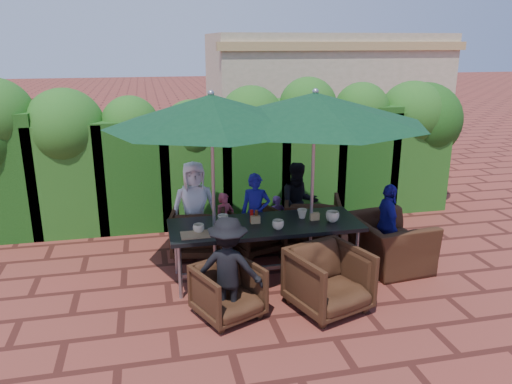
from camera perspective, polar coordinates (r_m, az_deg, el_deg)
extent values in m
plane|color=maroon|center=(6.80, -0.58, -9.42)|extent=(80.00, 80.00, 0.00)
cube|color=black|center=(6.47, 1.07, -3.83)|extent=(2.48, 0.90, 0.05)
cube|color=gray|center=(6.71, 1.04, -8.67)|extent=(2.28, 0.05, 0.05)
cylinder|color=gray|center=(6.14, -8.67, -9.00)|extent=(0.05, 0.05, 0.70)
cylinder|color=gray|center=(6.78, -9.11, -6.46)|extent=(0.05, 0.05, 0.70)
cylinder|color=gray|center=(6.65, 11.43, -7.06)|extent=(0.05, 0.05, 0.70)
cylinder|color=gray|center=(7.25, 9.22, -4.91)|extent=(0.05, 0.05, 0.70)
cylinder|color=gray|center=(6.71, -4.63, -9.73)|extent=(0.44, 0.44, 0.03)
cylinder|color=gray|center=(6.27, -4.89, 0.01)|extent=(0.04, 0.04, 2.40)
cone|color=black|center=(6.05, -5.13, 9.29)|extent=(2.59, 2.59, 0.38)
sphere|color=gray|center=(6.03, -5.18, 11.17)|extent=(0.08, 0.08, 0.08)
cylinder|color=gray|center=(6.92, 6.12, -8.91)|extent=(0.44, 0.44, 0.03)
cylinder|color=gray|center=(6.49, 6.45, 0.56)|extent=(0.04, 0.04, 2.40)
cone|color=black|center=(6.28, 6.75, 9.52)|extent=(2.84, 2.84, 0.38)
sphere|color=gray|center=(6.26, 6.82, 11.34)|extent=(0.08, 0.08, 0.08)
imported|color=black|center=(7.33, -6.54, -4.20)|extent=(0.88, 0.84, 0.78)
imported|color=black|center=(7.40, 0.01, -4.22)|extent=(0.84, 0.81, 0.69)
imported|color=black|center=(7.60, 6.40, -3.15)|extent=(1.01, 0.98, 0.85)
imported|color=black|center=(5.71, -3.20, -11.00)|extent=(0.86, 0.84, 0.69)
imported|color=black|center=(5.88, 8.34, -9.59)|extent=(0.99, 0.96, 0.82)
imported|color=black|center=(7.10, 14.95, -4.77)|extent=(0.79, 1.12, 0.93)
imported|color=white|center=(7.33, -7.05, -1.76)|extent=(0.69, 0.43, 1.37)
imported|color=#1E1B94|center=(7.31, -0.05, -2.45)|extent=(0.50, 0.45, 1.18)
imported|color=black|center=(7.62, 4.87, -1.34)|extent=(0.62, 0.38, 1.27)
imported|color=black|center=(5.59, -3.18, -8.73)|extent=(0.84, 0.60, 1.20)
imported|color=#1E1B94|center=(7.19, 14.80, -3.55)|extent=(0.43, 0.71, 1.14)
imported|color=#E14F63|center=(7.46, -3.58, -3.35)|extent=(0.39, 0.36, 0.87)
imported|color=#9353B5|center=(7.69, 2.47, -3.18)|extent=(0.31, 0.27, 0.76)
imported|color=green|center=(10.83, 3.19, 4.84)|extent=(1.41, 1.29, 1.52)
imported|color=#E14F63|center=(11.24, 6.76, 5.49)|extent=(0.92, 0.84, 1.63)
imported|color=#9898A0|center=(11.63, 11.56, 5.62)|extent=(1.11, 0.65, 1.62)
imported|color=beige|center=(6.18, -6.57, -4.16)|extent=(0.14, 0.14, 0.11)
imported|color=beige|center=(6.42, -3.79, -3.17)|extent=(0.14, 0.14, 0.13)
imported|color=beige|center=(6.26, 2.53, -3.75)|extent=(0.15, 0.15, 0.12)
imported|color=beige|center=(6.67, 5.30, -2.47)|extent=(0.13, 0.13, 0.12)
imported|color=beige|center=(6.58, 8.73, -2.80)|extent=(0.18, 0.18, 0.14)
cylinder|color=#B20C0A|center=(6.48, -0.50, -2.76)|extent=(0.04, 0.04, 0.17)
cylinder|color=#4C230C|center=(6.47, 0.04, -2.79)|extent=(0.04, 0.04, 0.17)
cube|color=#AA7F52|center=(6.12, -6.95, -4.87)|extent=(0.35, 0.25, 0.02)
cube|color=tan|center=(6.45, -0.06, -3.17)|extent=(0.12, 0.06, 0.10)
cube|color=tan|center=(6.61, 6.71, -2.78)|extent=(0.12, 0.06, 0.10)
cube|color=#143C10|center=(8.80, -26.94, 1.78)|extent=(1.15, 0.95, 2.00)
cube|color=#143C10|center=(8.62, -20.43, 1.61)|extent=(1.15, 0.95, 1.80)
sphere|color=#143C10|center=(8.46, -20.98, 6.84)|extent=(1.25, 1.25, 1.25)
cube|color=#143C10|center=(8.53, -13.79, 2.11)|extent=(1.15, 0.95, 1.82)
sphere|color=#143C10|center=(8.37, -14.17, 7.49)|extent=(0.93, 0.93, 0.93)
cube|color=#143C10|center=(8.58, -7.07, 2.02)|extent=(1.15, 0.95, 1.66)
sphere|color=#143C10|center=(8.43, -7.25, 6.83)|extent=(1.08, 1.08, 1.08)
cube|color=#143C10|center=(8.70, -0.52, 3.02)|extent=(1.15, 0.95, 1.86)
sphere|color=#143C10|center=(8.54, -0.54, 8.42)|extent=(1.11, 1.11, 1.11)
cube|color=#143C10|center=(8.94, 5.77, 3.89)|extent=(1.15, 0.95, 2.03)
sphere|color=#143C10|center=(8.78, 5.95, 9.73)|extent=(1.00, 1.00, 1.00)
cube|color=#143C10|center=(9.31, 11.64, 3.83)|extent=(1.15, 0.95, 1.94)
sphere|color=#143C10|center=(9.15, 11.96, 9.13)|extent=(0.99, 0.99, 0.99)
cube|color=#143C10|center=(9.76, 17.00, 3.72)|extent=(1.15, 0.95, 1.83)
sphere|color=#143C10|center=(9.62, 17.42, 8.45)|extent=(1.22, 1.22, 1.22)
sphere|color=#143C10|center=(9.88, 18.59, 7.78)|extent=(1.40, 1.40, 1.40)
cube|color=beige|center=(13.88, 7.70, 10.88)|extent=(6.00, 3.00, 3.20)
cube|color=tan|center=(12.46, 10.31, 16.09)|extent=(6.20, 0.25, 0.20)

